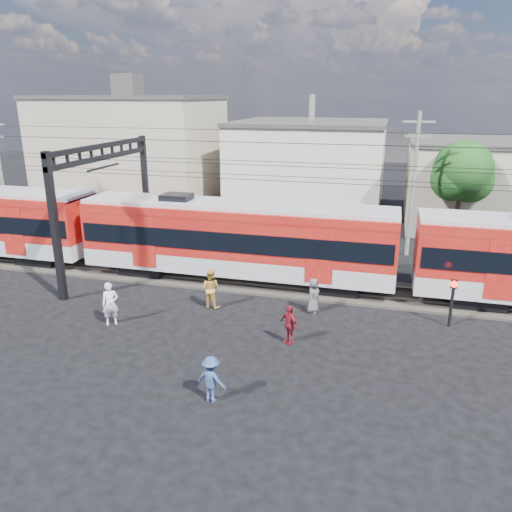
# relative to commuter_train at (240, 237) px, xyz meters

# --- Properties ---
(ground) EXTENTS (120.00, 120.00, 0.00)m
(ground) POSITION_rel_commuter_train_xyz_m (2.50, -8.00, -2.40)
(ground) COLOR black
(ground) RESTS_ON ground
(track_bed) EXTENTS (70.00, 3.40, 0.12)m
(track_bed) POSITION_rel_commuter_train_xyz_m (2.50, 0.00, -2.34)
(track_bed) COLOR #2D2823
(track_bed) RESTS_ON ground
(rail_near) EXTENTS (70.00, 0.12, 0.12)m
(rail_near) POSITION_rel_commuter_train_xyz_m (2.50, -0.75, -2.22)
(rail_near) COLOR #59544C
(rail_near) RESTS_ON track_bed
(rail_far) EXTENTS (70.00, 0.12, 0.12)m
(rail_far) POSITION_rel_commuter_train_xyz_m (2.50, 0.75, -2.22)
(rail_far) COLOR #59544C
(rail_far) RESTS_ON track_bed
(commuter_train) EXTENTS (50.30, 3.08, 4.17)m
(commuter_train) POSITION_rel_commuter_train_xyz_m (0.00, 0.00, 0.00)
(commuter_train) COLOR black
(commuter_train) RESTS_ON ground
(catenary) EXTENTS (70.00, 9.30, 7.52)m
(catenary) POSITION_rel_commuter_train_xyz_m (-6.15, -0.00, 2.73)
(catenary) COLOR black
(catenary) RESTS_ON ground
(building_west) EXTENTS (14.28, 10.20, 9.30)m
(building_west) POSITION_rel_commuter_train_xyz_m (-14.50, 16.00, 2.25)
(building_west) COLOR tan
(building_west) RESTS_ON ground
(building_midwest) EXTENTS (12.24, 12.24, 7.30)m
(building_midwest) POSITION_rel_commuter_train_xyz_m (0.50, 19.00, 1.25)
(building_midwest) COLOR beige
(building_midwest) RESTS_ON ground
(utility_pole_mid) EXTENTS (1.80, 0.24, 8.50)m
(utility_pole_mid) POSITION_rel_commuter_train_xyz_m (8.50, 7.00, 2.13)
(utility_pole_mid) COLOR slate
(utility_pole_mid) RESTS_ON ground
(utility_pole_west) EXTENTS (1.80, 0.24, 8.00)m
(utility_pole_west) POSITION_rel_commuter_train_xyz_m (-19.50, 6.00, 1.88)
(utility_pole_west) COLOR slate
(utility_pole_west) RESTS_ON ground
(tree_near) EXTENTS (3.82, 3.64, 6.72)m
(tree_near) POSITION_rel_commuter_train_xyz_m (11.68, 10.09, 2.26)
(tree_near) COLOR #382619
(tree_near) RESTS_ON ground
(pedestrian_a) EXTENTS (0.81, 0.75, 1.86)m
(pedestrian_a) POSITION_rel_commuter_train_xyz_m (-3.86, -6.30, -1.47)
(pedestrian_a) COLOR white
(pedestrian_a) RESTS_ON ground
(pedestrian_b) EXTENTS (0.95, 0.77, 1.85)m
(pedestrian_b) POSITION_rel_commuter_train_xyz_m (-0.37, -3.54, -1.48)
(pedestrian_b) COLOR gold
(pedestrian_b) RESTS_ON ground
(pedestrian_c) EXTENTS (1.11, 0.77, 1.57)m
(pedestrian_c) POSITION_rel_commuter_train_xyz_m (2.19, -10.52, -1.62)
(pedestrian_c) COLOR navy
(pedestrian_c) RESTS_ON ground
(pedestrian_d) EXTENTS (0.99, 0.88, 1.61)m
(pedestrian_d) POSITION_rel_commuter_train_xyz_m (3.80, -6.06, -1.60)
(pedestrian_d) COLOR maroon
(pedestrian_d) RESTS_ON ground
(pedestrian_e) EXTENTS (0.65, 0.87, 1.61)m
(pedestrian_e) POSITION_rel_commuter_train_xyz_m (4.27, -2.89, -1.60)
(pedestrian_e) COLOR #4F4E53
(pedestrian_e) RESTS_ON ground
(crossing_signal) EXTENTS (0.31, 0.31, 2.10)m
(crossing_signal) POSITION_rel_commuter_train_xyz_m (10.06, -2.81, -0.94)
(crossing_signal) COLOR black
(crossing_signal) RESTS_ON ground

